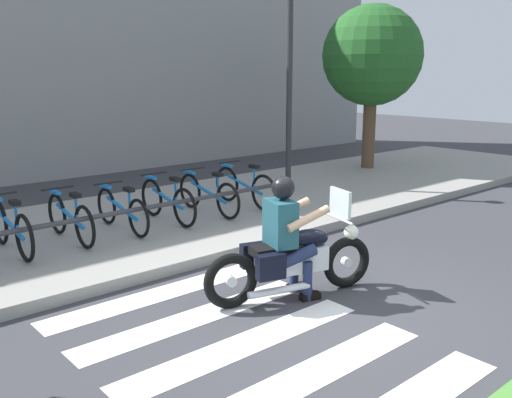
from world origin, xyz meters
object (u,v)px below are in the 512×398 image
(motorcycle, at_px, (293,259))
(street_lamp, at_px, (290,68))
(bicycle_6, at_px, (245,187))
(rider, at_px, (287,229))
(bicycle_3, at_px, (122,210))
(bike_rack, at_px, (140,211))
(bicycle_2, at_px, (70,218))
(bicycle_5, at_px, (208,194))
(tree_near_rack, at_px, (372,56))
(bicycle_1, at_px, (11,228))
(bicycle_4, at_px, (167,201))

(motorcycle, height_order, street_lamp, street_lamp)
(bicycle_6, bearing_deg, rider, -122.84)
(rider, bearing_deg, bicycle_6, 57.16)
(bicycle_3, height_order, bicycle_6, bicycle_6)
(bike_rack, bearing_deg, street_lamp, 17.25)
(bicycle_2, height_order, street_lamp, street_lamp)
(bicycle_5, height_order, bicycle_6, bicycle_6)
(tree_near_rack, bearing_deg, bicycle_6, -166.86)
(tree_near_rack, bearing_deg, bicycle_2, -171.91)
(bicycle_6, bearing_deg, bicycle_5, 179.93)
(bicycle_2, bearing_deg, bike_rack, -34.12)
(rider, relative_size, bicycle_1, 0.87)
(motorcycle, distance_m, bicycle_5, 3.53)
(bicycle_5, xyz_separation_m, bicycle_6, (0.82, -0.00, 0.02))
(bicycle_1, distance_m, bicycle_3, 1.64)
(bicycle_2, distance_m, bike_rack, 0.99)
(bicycle_1, bearing_deg, bicycle_2, 0.02)
(rider, xyz_separation_m, bicycle_1, (-1.97, 3.29, -0.32))
(bicycle_2, bearing_deg, bicycle_1, -179.98)
(street_lamp, bearing_deg, bicycle_6, -157.13)
(motorcycle, xyz_separation_m, tree_near_rack, (7.14, 4.50, 2.45))
(bicycle_2, relative_size, bicycle_6, 0.93)
(bicycle_1, bearing_deg, bike_rack, -18.71)
(rider, xyz_separation_m, bicycle_2, (-1.15, 3.29, -0.33))
(tree_near_rack, bearing_deg, bicycle_4, -169.98)
(bicycle_4, distance_m, bike_rack, 0.99)
(bicycle_4, bearing_deg, bicycle_1, 180.00)
(rider, distance_m, bicycle_3, 3.32)
(motorcycle, relative_size, bicycle_4, 1.28)
(bicycle_3, relative_size, bike_rack, 0.29)
(bicycle_2, height_order, bike_rack, bicycle_2)
(bicycle_5, distance_m, street_lamp, 3.51)
(bicycle_5, bearing_deg, rider, -111.63)
(bicycle_3, xyz_separation_m, street_lamp, (4.32, 0.79, 2.13))
(bicycle_1, xyz_separation_m, bicycle_4, (2.45, -0.00, -0.00))
(bicycle_1, relative_size, tree_near_rack, 0.39)
(motorcycle, height_order, bicycle_4, motorcycle)
(motorcycle, height_order, tree_near_rack, tree_near_rack)
(bicycle_1, bearing_deg, bicycle_3, 0.04)
(bike_rack, height_order, street_lamp, street_lamp)
(motorcycle, distance_m, tree_near_rack, 8.79)
(bicycle_3, distance_m, bicycle_4, 0.82)
(motorcycle, bearing_deg, street_lamp, 46.31)
(rider, distance_m, bike_rack, 2.76)
(bicycle_4, bearing_deg, bike_rack, -145.89)
(street_lamp, distance_m, tree_near_rack, 3.26)
(rider, xyz_separation_m, bicycle_3, (-0.33, 3.29, -0.34))
(bicycle_4, distance_m, street_lamp, 4.17)
(rider, relative_size, bicycle_3, 0.89)
(rider, relative_size, tree_near_rack, 0.34)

